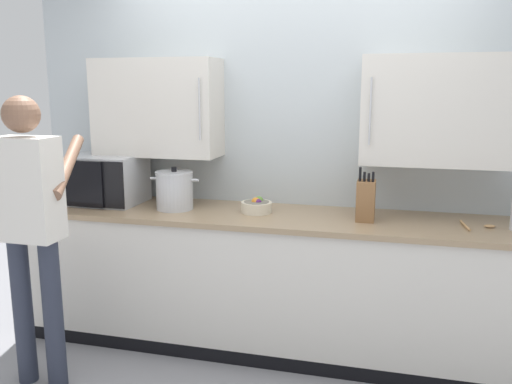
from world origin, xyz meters
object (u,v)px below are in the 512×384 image
object	(u,v)px
microwave_oven	(101,179)
fruit_bowl	(257,206)
stock_pot	(175,190)
person_figure	(31,217)
wooden_spoon	(478,226)
knife_block	(366,200)

from	to	relation	value
microwave_oven	fruit_bowl	xyz separation A→B (m)	(1.13, -0.02, -0.13)
stock_pot	person_figure	bearing A→B (deg)	-125.13
wooden_spoon	fruit_bowl	bearing A→B (deg)	178.34
person_figure	fruit_bowl	bearing A→B (deg)	36.48
microwave_oven	person_figure	bearing A→B (deg)	-87.16
knife_block	microwave_oven	bearing A→B (deg)	178.44
knife_block	person_figure	distance (m)	1.94
knife_block	fruit_bowl	bearing A→B (deg)	177.21
microwave_oven	knife_block	bearing A→B (deg)	-1.56
person_figure	wooden_spoon	bearing A→B (deg)	17.50
microwave_oven	stock_pot	xyz separation A→B (m)	(0.58, -0.06, -0.04)
fruit_bowl	knife_block	world-z (taller)	knife_block
microwave_oven	person_figure	world-z (taller)	person_figure
fruit_bowl	knife_block	xyz separation A→B (m)	(0.70, -0.03, 0.08)
wooden_spoon	stock_pot	world-z (taller)	stock_pot
microwave_oven	person_figure	distance (m)	0.83
stock_pot	person_figure	world-z (taller)	person_figure
wooden_spoon	person_figure	distance (m)	2.55
microwave_oven	stock_pot	bearing A→B (deg)	-5.89
stock_pot	microwave_oven	bearing A→B (deg)	174.11
microwave_oven	knife_block	size ratio (longest dim) A/B	1.55
wooden_spoon	person_figure	size ratio (longest dim) A/B	0.13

